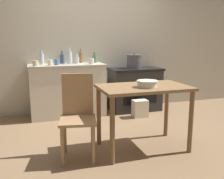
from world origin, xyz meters
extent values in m
plane|color=#896B4C|center=(0.00, 0.00, 0.00)|extent=(14.00, 14.00, 0.00)
cube|color=beige|center=(0.00, 1.58, 1.27)|extent=(8.00, 0.07, 2.55)
cube|color=beige|center=(-0.56, 1.29, 0.45)|extent=(1.29, 0.52, 0.89)
cube|color=#B6AD9C|center=(-0.56, 1.29, 0.91)|extent=(1.32, 0.55, 0.03)
cube|color=#2D2B28|center=(0.73, 1.28, 0.39)|extent=(0.94, 0.54, 0.78)
cube|color=black|center=(0.73, 1.28, 0.80)|extent=(0.98, 0.58, 0.04)
cube|color=black|center=(0.73, 1.00, 0.34)|extent=(0.66, 0.01, 0.33)
cube|color=olive|center=(0.13, -0.40, 0.78)|extent=(1.08, 0.66, 0.03)
cylinder|color=brown|center=(-0.36, -0.69, 0.38)|extent=(0.06, 0.06, 0.76)
cylinder|color=brown|center=(0.62, -0.69, 0.38)|extent=(0.06, 0.06, 0.76)
cylinder|color=brown|center=(-0.36, -0.12, 0.38)|extent=(0.06, 0.06, 0.76)
cylinder|color=brown|center=(0.62, -0.12, 0.38)|extent=(0.06, 0.06, 0.76)
cube|color=#A87F56|center=(-0.69, -0.44, 0.46)|extent=(0.47, 0.47, 0.03)
cube|color=#A87F56|center=(-0.65, -0.26, 0.72)|extent=(0.36, 0.10, 0.49)
cylinder|color=#A87F56|center=(-0.88, -0.57, 0.22)|extent=(0.04, 0.04, 0.44)
cylinder|color=#A87F56|center=(-0.56, -0.64, 0.22)|extent=(0.04, 0.04, 0.44)
cylinder|color=#A87F56|center=(-0.81, -0.25, 0.22)|extent=(0.04, 0.04, 0.44)
cylinder|color=#A87F56|center=(-0.49, -0.31, 0.22)|extent=(0.04, 0.04, 0.44)
cube|color=beige|center=(0.64, 0.80, 0.15)|extent=(0.26, 0.18, 0.30)
cylinder|color=#4C4C51|center=(0.70, 1.24, 0.93)|extent=(0.27, 0.27, 0.24)
cylinder|color=#4C4C51|center=(0.70, 1.24, 1.06)|extent=(0.28, 0.28, 0.02)
sphere|color=black|center=(0.70, 1.24, 1.08)|extent=(0.02, 0.02, 0.02)
cylinder|color=silver|center=(0.14, -0.48, 0.83)|extent=(0.23, 0.23, 0.08)
cylinder|color=beige|center=(0.14, -0.48, 0.87)|extent=(0.25, 0.25, 0.01)
cylinder|color=#517F5B|center=(-0.02, 1.44, 1.00)|extent=(0.08, 0.08, 0.14)
cylinder|color=#517F5B|center=(-0.02, 1.44, 1.09)|extent=(0.03, 0.03, 0.05)
cylinder|color=silver|center=(-0.49, 1.35, 1.03)|extent=(0.08, 0.08, 0.21)
cylinder|color=silver|center=(-0.49, 1.35, 1.18)|extent=(0.03, 0.03, 0.08)
cylinder|color=silver|center=(-0.37, 1.35, 0.99)|extent=(0.08, 0.08, 0.13)
cylinder|color=silver|center=(-0.37, 1.35, 1.07)|extent=(0.03, 0.03, 0.05)
cylinder|color=#3D5675|center=(-0.61, 1.46, 1.01)|extent=(0.08, 0.08, 0.16)
cylinder|color=#3D5675|center=(-0.61, 1.46, 1.12)|extent=(0.03, 0.03, 0.06)
cylinder|color=silver|center=(-0.97, 1.41, 1.01)|extent=(0.07, 0.07, 0.18)
cylinder|color=silver|center=(-0.97, 1.41, 1.14)|extent=(0.03, 0.03, 0.07)
cylinder|color=olive|center=(-0.27, 1.49, 1.02)|extent=(0.07, 0.07, 0.19)
cylinder|color=olive|center=(-0.27, 1.49, 1.15)|extent=(0.02, 0.02, 0.07)
cylinder|color=silver|center=(-0.14, 1.19, 0.97)|extent=(0.09, 0.09, 0.10)
cylinder|color=beige|center=(-1.08, 1.15, 0.97)|extent=(0.09, 0.09, 0.09)
cylinder|color=silver|center=(-0.85, 1.19, 0.97)|extent=(0.07, 0.07, 0.10)
cylinder|color=#4C6B99|center=(-0.74, 1.21, 0.97)|extent=(0.08, 0.08, 0.10)
camera|label=1|loc=(-1.13, -3.10, 1.34)|focal=40.00mm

